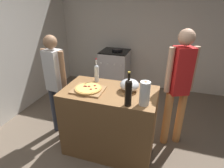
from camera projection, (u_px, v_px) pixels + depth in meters
The scene contains 13 objects.
ground_plane at pixel (130, 119), 3.44m from camera, with size 4.71×3.57×0.02m, color #6B5B4C.
kitchen_wall_rear at pixel (147, 32), 4.22m from camera, with size 4.71×0.10×2.60m, color beige.
kitchen_wall_left at pixel (22, 40), 3.48m from camera, with size 0.10×3.57×2.60m, color beige.
counter at pixel (110, 121), 2.58m from camera, with size 1.21×0.68×0.94m, color olive.
cutting_board at pixel (88, 90), 2.39m from camera, with size 0.40×0.32×0.02m, color #9E7247.
pizza at pixel (88, 88), 2.38m from camera, with size 0.34×0.34×0.03m.
mixing_bowl at pixel (130, 85), 2.36m from camera, with size 0.25×0.25×0.15m.
paper_towel_roll at pixel (145, 93), 2.02m from camera, with size 0.11×0.11×0.28m.
wine_bottle_dark at pixel (97, 72), 2.60m from camera, with size 0.07×0.07×0.33m.
wine_bottle_green at pixel (128, 91), 1.99m from camera, with size 0.08×0.08×0.40m.
stove at pixel (115, 70), 4.40m from camera, with size 0.62×0.61×0.97m.
person_in_stripes at pixel (56, 81), 2.74m from camera, with size 0.38×0.23×1.57m.
person_in_red at pixel (179, 83), 2.49m from camera, with size 0.37×0.28×1.69m.
Camera 1 is at (0.56, -1.33, 2.02)m, focal length 30.00 mm.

